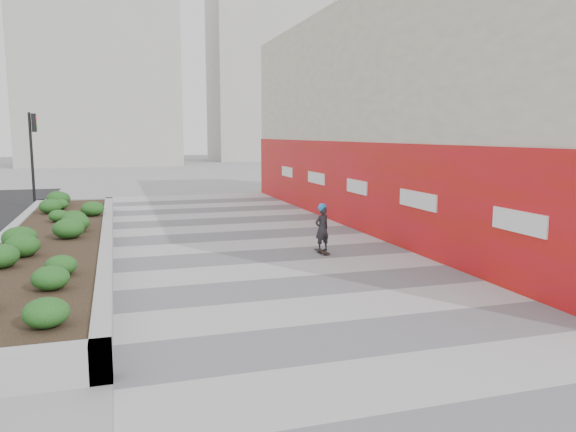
% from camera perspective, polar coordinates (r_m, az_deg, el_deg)
% --- Properties ---
extents(ground, '(160.00, 160.00, 0.00)m').
position_cam_1_polar(ground, '(10.64, 5.07, -9.58)').
color(ground, gray).
rests_on(ground, ground).
extents(walkway, '(8.00, 36.00, 0.01)m').
position_cam_1_polar(walkway, '(13.35, 0.18, -5.81)').
color(walkway, '#A8A8AD').
rests_on(walkway, ground).
extents(building, '(6.04, 24.08, 8.00)m').
position_cam_1_polar(building, '(21.31, 13.61, 10.01)').
color(building, '#BCB2A0').
rests_on(building, ground).
extents(planter, '(3.00, 18.00, 0.90)m').
position_cam_1_polar(planter, '(16.68, -22.56, -2.14)').
color(planter, '#9E9EA0').
rests_on(planter, ground).
extents(traffic_signal_near, '(0.33, 0.28, 4.20)m').
position_cam_1_polar(traffic_signal_near, '(27.07, -24.49, 6.52)').
color(traffic_signal_near, black).
rests_on(traffic_signal_near, ground).
extents(distant_bldg_north_l, '(16.00, 12.00, 20.00)m').
position_cam_1_polar(distant_bldg_north_l, '(64.72, -18.67, 13.88)').
color(distant_bldg_north_l, '#ADAAA3').
rests_on(distant_bldg_north_l, ground).
extents(distant_bldg_north_r, '(14.00, 10.00, 24.00)m').
position_cam_1_polar(distant_bldg_north_r, '(72.41, -2.04, 15.26)').
color(distant_bldg_north_r, '#ADAAA3').
rests_on(distant_bldg_north_r, ground).
extents(manhole_cover, '(0.44, 0.44, 0.01)m').
position_cam_1_polar(manhole_cover, '(13.51, 2.21, -5.66)').
color(manhole_cover, '#595654').
rests_on(manhole_cover, ground).
extents(skateboarder, '(0.53, 0.72, 1.40)m').
position_cam_1_polar(skateboarder, '(15.39, 3.48, -1.25)').
color(skateboarder, beige).
rests_on(skateboarder, ground).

